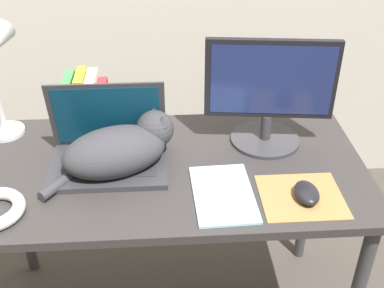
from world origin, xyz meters
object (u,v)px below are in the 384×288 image
laptop (108,150)px  book_row (88,106)px  external_monitor (269,93)px  notepad (223,194)px  cat (121,148)px  computer_mouse (307,193)px

laptop → book_row: laptop is taller
external_monitor → notepad: 0.38m
cat → external_monitor: 0.51m
laptop → notepad: bearing=-28.1°
external_monitor → computer_mouse: 0.36m
cat → book_row: 0.27m
book_row → external_monitor: bearing=-9.6°
notepad → laptop: bearing=151.9°
laptop → cat: 0.06m
external_monitor → book_row: external_monitor is taller
laptop → external_monitor: size_ratio=0.87×
computer_mouse → notepad: 0.24m
cat → book_row: bearing=117.6°
cat → book_row: size_ratio=1.79×
laptop → notepad: size_ratio=1.31×
laptop → external_monitor: external_monitor is taller
cat → external_monitor: size_ratio=0.96×
laptop → notepad: 0.39m
computer_mouse → book_row: bearing=147.8°
laptop → cat: size_ratio=0.91×
external_monitor → notepad: external_monitor is taller
book_row → notepad: book_row is taller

